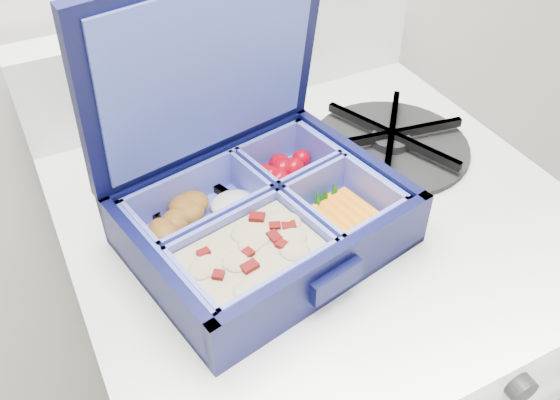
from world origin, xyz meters
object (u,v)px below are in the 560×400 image
fork (229,167)px  burner_grate (391,139)px  bento_box (265,220)px  stove (304,391)px

fork → burner_grate: bearing=39.3°
bento_box → fork: size_ratio=1.59×
stove → bento_box: (-0.08, -0.04, 0.43)m
burner_grate → fork: (-0.19, 0.05, -0.01)m
burner_grate → stove: bearing=-162.8°
stove → burner_grate: 0.43m
bento_box → burner_grate: 0.22m
fork → bento_box: bearing=-42.1°
bento_box → fork: bento_box is taller
bento_box → stove: bearing=13.6°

